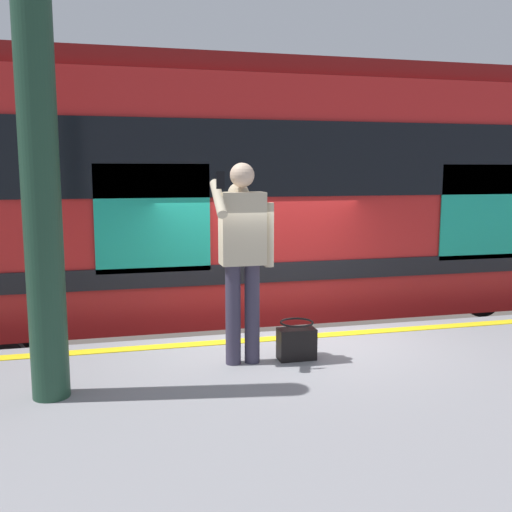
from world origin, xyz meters
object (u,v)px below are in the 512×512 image
at_px(train_carriage, 296,191).
at_px(station_column, 39,157).
at_px(passenger, 242,246).
at_px(handbag, 297,342).

bearing_deg(train_carriage, station_column, 48.14).
relative_size(train_carriage, station_column, 3.30).
distance_m(train_carriage, passenger, 3.43).
height_order(train_carriage, handbag, train_carriage).
xyz_separation_m(train_carriage, passenger, (1.49, 3.07, -0.39)).
distance_m(train_carriage, station_column, 4.73).
xyz_separation_m(passenger, handbag, (-0.52, 0.02, -0.93)).
height_order(passenger, station_column, station_column).
relative_size(passenger, station_column, 0.49).
bearing_deg(passenger, handbag, 177.39).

